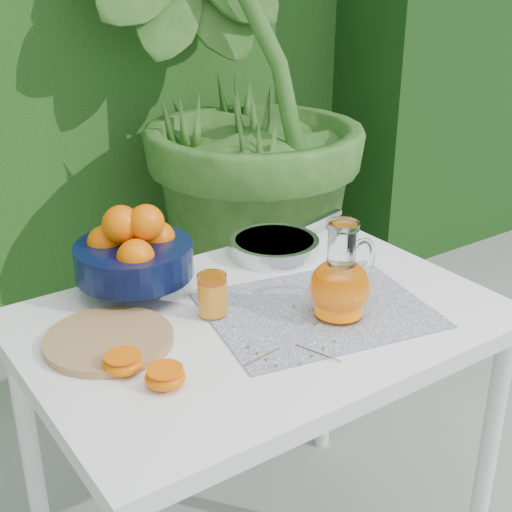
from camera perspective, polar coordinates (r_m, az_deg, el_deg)
potted_plant_right at (r=2.73m, az=-2.49°, el=12.95°), size 2.72×2.72×1.92m
white_table at (r=1.57m, az=0.42°, el=-7.29°), size 1.00×0.70×0.75m
placemat at (r=1.55m, az=4.93°, el=-4.32°), size 0.53×0.44×0.00m
cutting_board at (r=1.46m, az=-11.70°, el=-6.58°), size 0.34×0.34×0.02m
fruit_bowl at (r=1.62m, az=-9.78°, el=0.31°), size 0.34×0.34×0.21m
juice_pitcher at (r=1.50m, az=6.79°, el=-2.22°), size 0.19×0.15×0.21m
juice_tumbler at (r=1.51m, az=-3.51°, el=-3.18°), size 0.08×0.08×0.09m
saute_pan at (r=1.81m, az=1.55°, el=0.84°), size 0.42×0.28×0.04m
orange_halves at (r=1.40m, az=-3.16°, el=-6.83°), size 0.60×0.18×0.04m
thyme_sprigs at (r=1.44m, az=3.79°, el=-6.55°), size 0.31×0.23×0.01m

